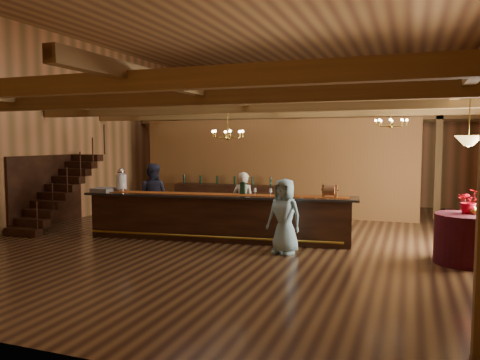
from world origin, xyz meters
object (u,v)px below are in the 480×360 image
(pendant_lamp, at_px, (469,141))
(staff_second, at_px, (153,196))
(chandelier_left, at_px, (228,134))
(floor_plant, at_px, (395,200))
(chandelier_right, at_px, (391,122))
(raffle_drum, at_px, (330,190))
(tasting_bar, at_px, (217,217))
(bartender, at_px, (243,204))
(guest, at_px, (284,216))
(backbar_shelf, at_px, (226,199))
(round_table, at_px, (465,239))
(beverage_dispenser, at_px, (121,181))

(pendant_lamp, height_order, staff_second, pendant_lamp)
(chandelier_left, height_order, floor_plant, chandelier_left)
(chandelier_right, bearing_deg, pendant_lamp, -60.89)
(raffle_drum, bearing_deg, tasting_bar, -174.09)
(raffle_drum, bearing_deg, pendant_lamp, -13.60)
(bartender, distance_m, guest, 2.17)
(backbar_shelf, distance_m, round_table, 7.97)
(bartender, distance_m, staff_second, 2.64)
(chandelier_left, bearing_deg, staff_second, 165.86)
(floor_plant, bearing_deg, guest, -111.49)
(backbar_shelf, height_order, bartender, bartender)
(chandelier_left, bearing_deg, chandelier_right, 31.20)
(tasting_bar, distance_m, floor_plant, 5.98)
(raffle_drum, xyz_separation_m, pendant_lamp, (2.74, -0.66, 1.12))
(chandelier_right, bearing_deg, bartender, -155.55)
(raffle_drum, relative_size, bartender, 0.21)
(beverage_dispenser, bearing_deg, backbar_shelf, 73.74)
(raffle_drum, xyz_separation_m, floor_plant, (1.30, 4.21, -0.68))
(beverage_dispenser, bearing_deg, guest, -6.81)
(backbar_shelf, relative_size, floor_plant, 2.85)
(pendant_lamp, height_order, guest, pendant_lamp)
(bartender, bearing_deg, raffle_drum, 171.12)
(round_table, distance_m, bartender, 5.15)
(bartender, xyz_separation_m, floor_plant, (3.56, 3.70, -0.20))
(tasting_bar, bearing_deg, beverage_dispenser, 178.78)
(chandelier_left, distance_m, bartender, 1.88)
(staff_second, relative_size, guest, 1.11)
(raffle_drum, distance_m, chandelier_right, 2.89)
(chandelier_right, xyz_separation_m, guest, (-1.98, -3.15, -2.07))
(round_table, relative_size, staff_second, 0.63)
(beverage_dispenser, xyz_separation_m, backbar_shelf, (1.21, 4.14, -0.91))
(staff_second, bearing_deg, bartender, 174.48)
(beverage_dispenser, xyz_separation_m, guest, (4.41, -0.53, -0.59))
(raffle_drum, distance_m, guest, 1.40)
(backbar_shelf, height_order, round_table, round_table)
(backbar_shelf, bearing_deg, raffle_drum, -45.36)
(staff_second, bearing_deg, pendant_lamp, 165.52)
(raffle_drum, bearing_deg, chandelier_left, -177.30)
(bartender, bearing_deg, tasting_bar, 67.78)
(beverage_dispenser, distance_m, chandelier_right, 7.07)
(backbar_shelf, relative_size, bartender, 2.14)
(beverage_dispenser, relative_size, backbar_shelf, 0.17)
(guest, distance_m, floor_plant, 5.67)
(beverage_dispenser, height_order, floor_plant, beverage_dispenser)
(round_table, xyz_separation_m, chandelier_right, (-1.54, 2.76, 2.39))
(guest, bearing_deg, staff_second, 174.15)
(tasting_bar, relative_size, staff_second, 3.75)
(round_table, distance_m, guest, 3.56)
(beverage_dispenser, xyz_separation_m, chandelier_right, (6.40, 2.63, 1.48))
(floor_plant, bearing_deg, backbar_shelf, -173.47)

